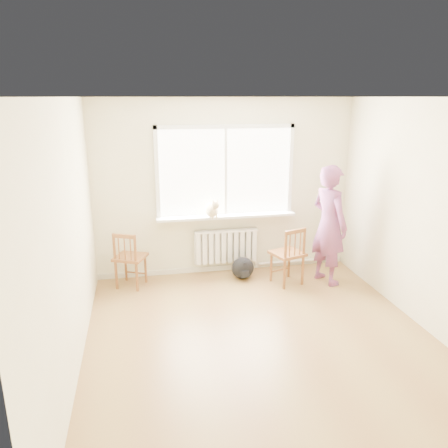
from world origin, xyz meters
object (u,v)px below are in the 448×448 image
person (329,225)px  backpack (243,268)px  chair_right (289,256)px  cat (212,209)px  chair_left (129,260)px

person → backpack: bearing=55.2°
chair_right → cat: bearing=-44.9°
chair_left → chair_right: (2.32, -0.35, 0.02)m
chair_left → backpack: chair_left is taller
chair_left → backpack: (1.70, -0.02, -0.26)m
chair_right → person: (0.59, -0.01, 0.44)m
person → chair_left: bearing=63.7°
chair_left → cat: 1.43m
chair_right → person: size_ratio=0.50×
cat → backpack: size_ratio=1.29×
cat → backpack: bearing=-39.7°
chair_left → backpack: bearing=-156.7°
chair_right → cat: 1.34m
chair_right → cat: cat is taller
chair_right → backpack: chair_right is taller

